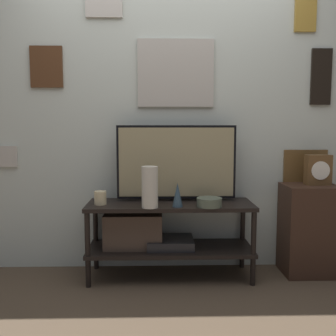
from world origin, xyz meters
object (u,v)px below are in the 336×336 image
object	(u,v)px
vase_slim_bronze	(178,195)
candle_jar	(100,198)
television	(176,162)
mantel_clock	(318,170)
vase_tall_ceramic	(150,187)
vase_wide_bowl	(209,202)

from	to	relation	value
vase_slim_bronze	candle_jar	world-z (taller)	vase_slim_bronze
television	candle_jar	xyz separation A→B (m)	(-0.59, -0.14, -0.26)
vase_slim_bronze	mantel_clock	bearing A→B (deg)	10.35
vase_slim_bronze	candle_jar	size ratio (longest dim) A/B	1.75
vase_tall_ceramic	vase_wide_bowl	distance (m)	0.46
vase_wide_bowl	candle_jar	size ratio (longest dim) A/B	1.81
vase_slim_bronze	vase_wide_bowl	bearing A→B (deg)	-0.58
vase_slim_bronze	television	bearing A→B (deg)	89.49
candle_jar	vase_tall_ceramic	bearing A→B (deg)	-17.72
mantel_clock	vase_slim_bronze	bearing A→B (deg)	-169.65
vase_tall_ceramic	candle_jar	bearing A→B (deg)	162.28
television	vase_slim_bronze	size ratio (longest dim) A/B	5.20
vase_slim_bronze	vase_wide_bowl	size ratio (longest dim) A/B	0.97
vase_slim_bronze	mantel_clock	distance (m)	1.16
vase_wide_bowl	mantel_clock	distance (m)	0.94
television	vase_tall_ceramic	distance (m)	0.37
television	vase_tall_ceramic	xyz separation A→B (m)	(-0.21, -0.26, -0.16)
mantel_clock	vase_tall_ceramic	bearing A→B (deg)	-170.10
vase_tall_ceramic	mantel_clock	distance (m)	1.36
vase_tall_ceramic	vase_slim_bronze	bearing A→B (deg)	7.35
vase_tall_ceramic	vase_wide_bowl	size ratio (longest dim) A/B	1.63
candle_jar	mantel_clock	distance (m)	1.73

